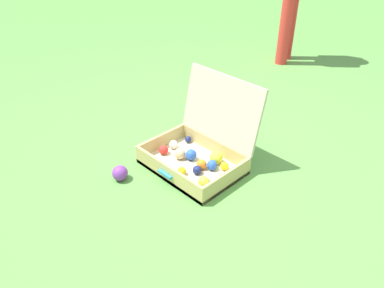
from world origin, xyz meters
name	(u,v)px	position (x,y,z in m)	size (l,w,h in m)	color
ground_plane	(210,169)	(0.00, 0.00, 0.00)	(16.00, 16.00, 0.00)	#569342
open_suitcase	(201,149)	(-0.08, 0.00, 0.12)	(0.60, 0.55, 0.54)	beige
stray_ball_on_grass	(120,173)	(-0.31, -0.47, 0.05)	(0.10, 0.10, 0.10)	purple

